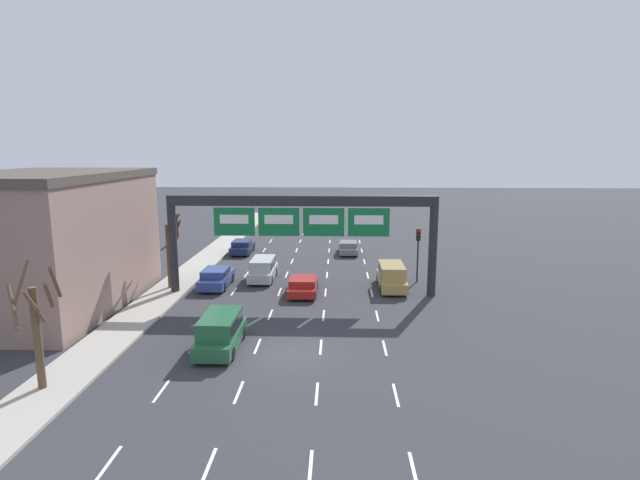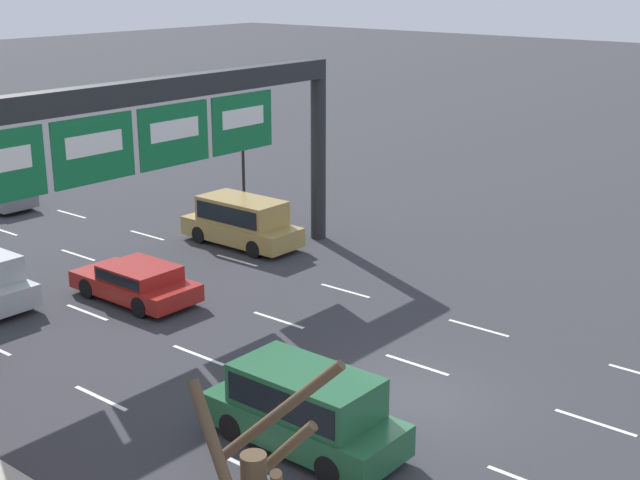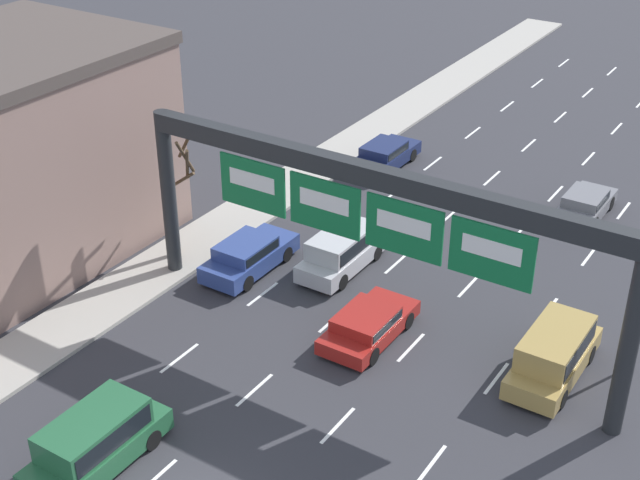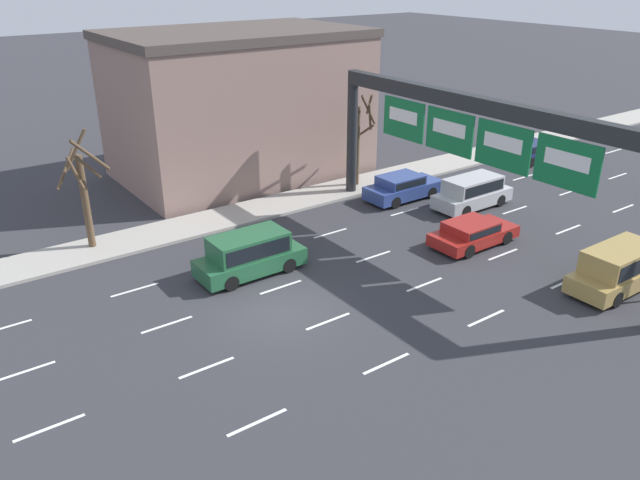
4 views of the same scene
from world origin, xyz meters
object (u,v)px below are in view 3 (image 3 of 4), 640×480
Objects in this scene: sign_gantry at (368,209)px; car_navy at (385,154)px; suv_gold at (555,351)px; tree_bare_closest at (176,194)px; car_red at (368,324)px; car_blue at (249,254)px; car_grey at (586,203)px; suv_silver at (342,249)px; suv_green at (95,439)px.

sign_gantry is 4.25× the size of car_navy.
tree_bare_closest is at bearing -177.86° from suv_gold.
tree_bare_closest reaches higher than car_red.
car_red is at bearing -13.37° from car_blue.
suv_gold is at bearing -76.68° from car_grey.
car_red is (0.06, 0.15, -4.72)m from sign_gantry.
sign_gantry is 4.04× the size of suv_silver.
car_grey is at bearing 103.32° from suv_gold.
car_red is (3.52, 10.03, -0.35)m from suv_green.
tree_bare_closest reaches higher than suv_silver.
sign_gantry is at bearing -111.24° from car_red.
car_navy is at bearing 109.48° from suv_silver.
car_grey is 12.63m from suv_gold.
car_blue is 15.86m from car_grey.
tree_bare_closest is (-16.08, -0.60, 1.93)m from suv_gold.
sign_gantry reaches higher than car_red.
suv_green is 13.80m from suv_silver.
suv_silver is 3.86m from car_blue.
suv_gold is at bearing -0.07° from car_blue.
car_blue is 3.86m from tree_bare_closest.
car_red is (-6.40, -1.54, -0.36)m from suv_gold.
car_blue is at bearing 11.18° from tree_bare_closest.
suv_green is 15.24m from suv_gold.
car_grey is at bearing 73.62° from suv_green.
car_grey is at bearing 0.86° from car_navy.
sign_gantry is at bearing -165.30° from suv_gold.
car_red is at bearing -63.20° from car_navy.
tree_bare_closest reaches higher than car_navy.
sign_gantry reaches higher than tree_bare_closest.
suv_green is 12.73m from tree_bare_closest.
suv_silver is at bearing -70.52° from car_navy.
car_red is (6.91, -13.68, -0.06)m from car_navy.
car_blue is 6.74m from car_red.
suv_gold is at bearing 13.56° from car_red.
car_navy is 0.80× the size of tree_bare_closest.
suv_green is at bearing -60.71° from tree_bare_closest.
car_navy is (-6.85, 13.83, -4.67)m from sign_gantry.
suv_gold reaches higher than car_blue.
sign_gantry is 4.29× the size of car_red.
sign_gantry is 3.86× the size of suv_gold.
car_navy is 0.96× the size of car_blue.
suv_green reaches higher than car_blue.
sign_gantry reaches higher than suv_gold.
sign_gantry is 3.42× the size of tree_bare_closest.
suv_silver is at bearing 89.50° from suv_green.
suv_silver is at bearing 24.26° from tree_bare_closest.
car_blue is (-3.15, -2.21, -0.19)m from suv_silver.
suv_silver is (3.50, -9.91, 0.24)m from car_navy.
suv_green reaches higher than car_navy.
car_navy is 1.01× the size of car_red.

